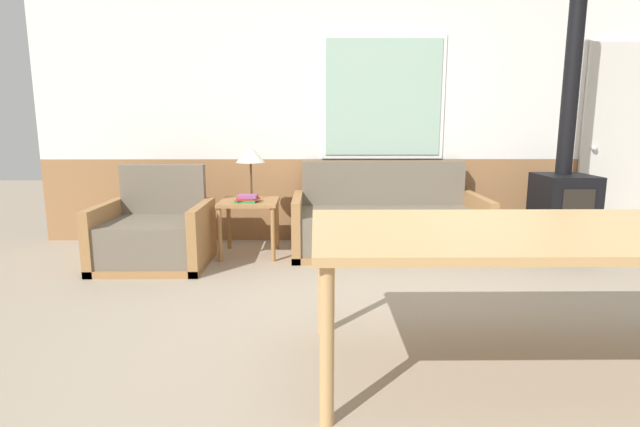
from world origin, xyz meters
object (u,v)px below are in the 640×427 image
(dining_table, at_px, (526,240))
(wood_stove, at_px, (565,185))
(table_lamp, at_px, (251,156))
(armchair, at_px, (155,236))
(couch, at_px, (387,226))
(side_table, at_px, (249,209))

(dining_table, distance_m, wood_stove, 2.55)
(table_lamp, bearing_deg, wood_stove, -2.19)
(armchair, bearing_deg, wood_stove, -3.44)
(couch, xyz_separation_m, dining_table, (0.33, -2.30, 0.42))
(couch, bearing_deg, wood_stove, -3.33)
(side_table, relative_size, dining_table, 0.26)
(couch, height_order, side_table, couch)
(armchair, distance_m, table_lamp, 1.12)
(armchair, bearing_deg, couch, 2.73)
(armchair, relative_size, side_table, 1.73)
(couch, height_order, table_lamp, table_lamp)
(couch, distance_m, wood_stove, 1.67)
(wood_stove, bearing_deg, table_lamp, 177.81)
(side_table, height_order, dining_table, dining_table)
(couch, relative_size, armchair, 1.94)
(couch, bearing_deg, table_lamp, 179.26)
(dining_table, bearing_deg, side_table, 126.26)
(couch, xyz_separation_m, table_lamp, (-1.28, 0.02, 0.67))
(armchair, height_order, side_table, armchair)
(couch, relative_size, table_lamp, 3.61)
(armchair, height_order, table_lamp, table_lamp)
(couch, bearing_deg, armchair, -169.06)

